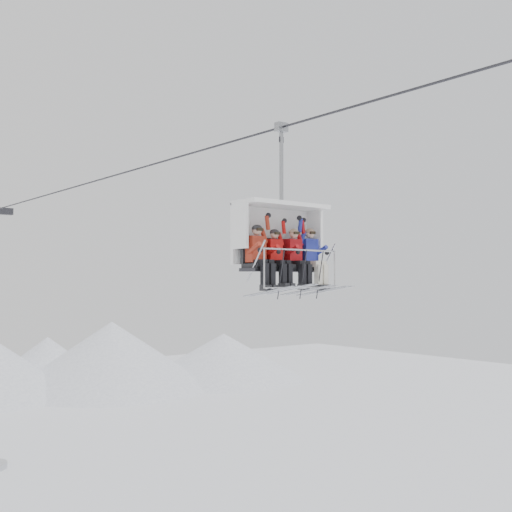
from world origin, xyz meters
TOP-DOWN VIEW (x-y plane):
  - haul_cable at (0.00, 0.00)m, footprint 0.06×50.00m
  - chairlift_carrier at (0.00, -0.85)m, footprint 2.39×1.17m
  - skier_far_left at (-0.83, -1.16)m, footprint 0.41×1.69m
  - skier_center_left at (-0.31, -1.17)m, footprint 0.38×1.69m
  - skier_center_right at (0.30, -1.16)m, footprint 0.39×1.69m
  - skier_far_right at (0.83, -1.16)m, footprint 0.41×1.69m

SIDE VIEW (x-z plane):
  - skier_center_left at x=-0.31m, z-range 9.42..10.94m
  - skier_center_right at x=0.30m, z-range 9.41..10.99m
  - skier_far_left at x=-0.83m, z-range 9.40..11.03m
  - skier_far_right at x=0.83m, z-range 9.40..11.03m
  - chairlift_carrier at x=0.00m, z-range 8.69..12.67m
  - haul_cable at x=0.00m, z-range 13.27..13.33m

